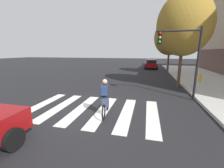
{
  "coord_description": "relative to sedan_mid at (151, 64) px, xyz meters",
  "views": [
    {
      "loc": [
        2.57,
        -6.37,
        2.84
      ],
      "look_at": [
        0.67,
        1.38,
        1.06
      ],
      "focal_mm": 23.17,
      "sensor_mm": 36.0,
      "label": 1
    }
  ],
  "objects": [
    {
      "name": "fire_hydrant",
      "position": [
        4.11,
        -11.42,
        -0.26
      ],
      "size": [
        0.33,
        0.22,
        0.78
      ],
      "color": "gold",
      "rests_on": "sidewalk"
    },
    {
      "name": "ground_plane",
      "position": [
        -3.17,
        -19.57,
        -0.8
      ],
      "size": [
        120.0,
        120.0,
        0.0
      ],
      "primitive_type": "plane",
      "color": "black"
    },
    {
      "name": "traffic_light_near",
      "position": [
        1.35,
        -16.72,
        2.07
      ],
      "size": [
        2.47,
        0.28,
        4.2
      ],
      "color": "black",
      "rests_on": "ground"
    },
    {
      "name": "cyclist",
      "position": [
        -2.36,
        -20.07,
        0.05
      ],
      "size": [
        0.38,
        1.71,
        1.69
      ],
      "color": "black",
      "rests_on": "ground"
    },
    {
      "name": "crosswalk_stripes",
      "position": [
        -3.21,
        -19.57,
        -0.79
      ],
      "size": [
        6.42,
        3.91,
        0.01
      ],
      "color": "silver",
      "rests_on": "ground"
    },
    {
      "name": "street_tree_mid",
      "position": [
        1.97,
        -6.03,
        3.82
      ],
      "size": [
        3.84,
        3.84,
        6.83
      ],
      "color": "#4C3823",
      "rests_on": "ground"
    },
    {
      "name": "sedan_mid",
      "position": [
        0.0,
        0.0,
        0.0
      ],
      "size": [
        2.11,
        4.46,
        1.54
      ],
      "color": "maroon",
      "rests_on": "ground"
    },
    {
      "name": "street_tree_near",
      "position": [
        1.9,
        -13.52,
        4.01
      ],
      "size": [
        4.0,
        4.0,
        7.11
      ],
      "color": "#4C3823",
      "rests_on": "ground"
    }
  ]
}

